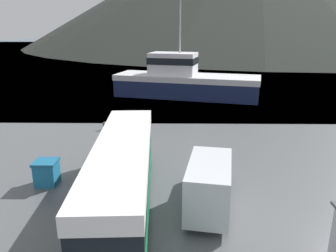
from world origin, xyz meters
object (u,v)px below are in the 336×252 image
object	(u,v)px
fishing_boat	(184,80)
storage_bin	(47,172)
delivery_van	(210,182)
tour_bus	(123,171)

from	to	relation	value
fishing_boat	storage_bin	world-z (taller)	fishing_boat
delivery_van	fishing_boat	bearing A→B (deg)	100.67
tour_bus	delivery_van	xyz separation A→B (m)	(4.28, -0.02, -0.53)
delivery_van	storage_bin	size ratio (longest dim) A/B	4.39
storage_bin	tour_bus	bearing A→B (deg)	-25.47
delivery_van	fishing_boat	size ratio (longest dim) A/B	0.33
tour_bus	storage_bin	xyz separation A→B (m)	(-4.76, 2.27, -1.16)
delivery_van	tour_bus	bearing A→B (deg)	-170.50
tour_bus	fishing_boat	world-z (taller)	fishing_boat
delivery_van	fishing_boat	distance (m)	27.34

